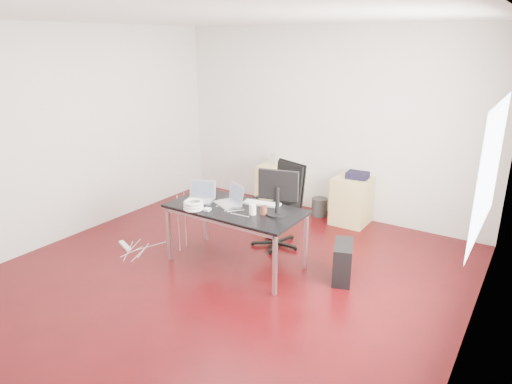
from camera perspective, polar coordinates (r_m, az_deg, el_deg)
The scene contains 18 objects.
room_shell at distance 4.87m, azimuth -3.16°, elevation 4.38°, with size 5.00×5.00×5.00m.
desk at distance 5.34m, azimuth -2.58°, elevation -2.51°, with size 1.60×0.80×0.73m.
office_chair at distance 5.92m, azimuth 3.16°, elevation -1.10°, with size 0.60×0.62×1.08m.
filing_cabinet_left at distance 7.34m, azimuth 2.54°, elevation 0.74°, with size 0.50×0.50×0.70m, color tan.
filing_cabinet_right at distance 6.82m, azimuth 11.84°, elevation -1.06°, with size 0.50×0.50×0.70m, color tan.
pc_tower at distance 5.27m, azimuth 10.79°, elevation -8.57°, with size 0.20×0.45×0.44m, color black.
wastebasket at distance 7.09m, azimuth 7.92°, elevation -1.87°, with size 0.24×0.24×0.28m, color black.
power_strip at distance 6.28m, azimuth -16.09°, elevation -6.46°, with size 0.30×0.06×0.04m, color white.
laptop_left at distance 5.57m, azimuth -6.98°, elevation -0.51°, with size 0.40×0.36×0.23m.
laptop_right at distance 5.42m, azimuth -3.19°, elevation -0.94°, with size 0.41×0.38×0.23m.
monitor at distance 5.03m, azimuth 2.79°, elevation 0.25°, with size 0.45×0.26×0.51m.
keyboard at distance 5.41m, azimuth 0.76°, elevation -1.45°, with size 0.44×0.14×0.02m, color white.
cup_white at distance 5.09m, azimuth -0.44°, elevation -2.17°, with size 0.08×0.08×0.12m, color white.
cup_brown at distance 5.10m, azimuth 0.97°, elevation -2.29°, with size 0.08×0.08×0.10m, color brown.
cable_coil at distance 5.29m, azimuth -7.82°, elevation -1.65°, with size 0.24×0.24×0.11m.
power_adapter at distance 5.25m, azimuth -6.12°, elevation -2.18°, with size 0.07×0.07×0.03m, color white.
speaker at distance 7.26m, azimuth 2.33°, elevation 4.14°, with size 0.09×0.08×0.18m, color #9E9E9E.
navy_garment at distance 6.69m, azimuth 12.57°, elevation 2.06°, with size 0.30×0.24×0.09m, color black.
Camera 1 is at (2.83, -3.80, 2.59)m, focal length 32.00 mm.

